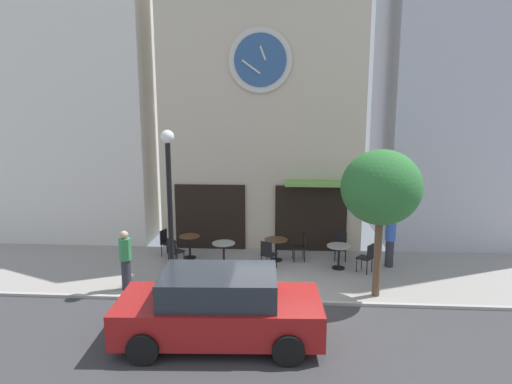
# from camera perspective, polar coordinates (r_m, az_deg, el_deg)

# --- Properties ---
(ground_plane) EXTENTS (27.32, 11.16, 0.13)m
(ground_plane) POSITION_cam_1_polar(r_m,az_deg,el_deg) (10.75, 2.98, -16.76)
(ground_plane) COLOR gray
(clock_building) EXTENTS (7.04, 3.23, 12.05)m
(clock_building) POSITION_cam_1_polar(r_m,az_deg,el_deg) (16.16, 0.79, 15.32)
(clock_building) COLOR beige
(clock_building) RESTS_ON ground_plane
(neighbor_building_left) EXTENTS (6.44, 4.72, 11.67)m
(neighbor_building_left) POSITION_cam_1_polar(r_m,az_deg,el_deg) (19.30, -21.89, 12.71)
(neighbor_building_left) COLOR silver
(neighbor_building_left) RESTS_ON ground_plane
(neighbor_building_right) EXTENTS (6.58, 4.42, 14.32)m
(neighbor_building_right) POSITION_cam_1_polar(r_m,az_deg,el_deg) (18.75, 26.55, 16.51)
(neighbor_building_right) COLOR #B2B2BC
(neighbor_building_right) RESTS_ON ground_plane
(street_lamp) EXTENTS (0.36, 0.36, 4.36)m
(street_lamp) POSITION_cam_1_polar(r_m,az_deg,el_deg) (12.34, -10.96, -2.18)
(street_lamp) COLOR black
(street_lamp) RESTS_ON ground_plane
(street_tree) EXTENTS (2.05, 1.85, 3.91)m
(street_tree) POSITION_cam_1_polar(r_m,az_deg,el_deg) (11.79, 15.75, 0.48)
(street_tree) COLOR brown
(street_tree) RESTS_ON ground_plane
(cafe_table_near_curb) EXTENTS (0.68, 0.68, 0.77)m
(cafe_table_near_curb) POSITION_cam_1_polar(r_m,az_deg,el_deg) (14.99, -8.50, -6.44)
(cafe_table_near_curb) COLOR black
(cafe_table_near_curb) RESTS_ON ground_plane
(cafe_table_near_door) EXTENTS (0.72, 0.72, 0.74)m
(cafe_table_near_door) POSITION_cam_1_polar(r_m,az_deg,el_deg) (14.21, -4.17, -7.32)
(cafe_table_near_door) COLOR black
(cafe_table_near_door) RESTS_ON ground_plane
(cafe_table_center_right) EXTENTS (0.75, 0.75, 0.72)m
(cafe_table_center_right) POSITION_cam_1_polar(r_m,az_deg,el_deg) (14.61, 2.59, -6.80)
(cafe_table_center_right) COLOR black
(cafe_table_center_right) RESTS_ON ground_plane
(cafe_table_center) EXTENTS (0.75, 0.75, 0.74)m
(cafe_table_center) POSITION_cam_1_polar(r_m,az_deg,el_deg) (14.13, 10.57, -7.54)
(cafe_table_center) COLOR black
(cafe_table_center) RESTS_ON ground_plane
(cafe_chair_right_end) EXTENTS (0.50, 0.50, 0.90)m
(cafe_chair_right_end) POSITION_cam_1_polar(r_m,az_deg,el_deg) (15.34, -11.45, -6.14)
(cafe_chair_right_end) COLOR black
(cafe_chair_right_end) RESTS_ON ground_plane
(cafe_chair_facing_street) EXTENTS (0.44, 0.44, 0.90)m
(cafe_chair_facing_street) POSITION_cam_1_polar(r_m,az_deg,el_deg) (14.65, 5.83, -6.79)
(cafe_chair_facing_street) COLOR black
(cafe_chair_facing_street) RESTS_ON ground_plane
(cafe_chair_left_end) EXTENTS (0.56, 0.56, 0.90)m
(cafe_chair_left_end) POSITION_cam_1_polar(r_m,az_deg,el_deg) (13.97, 14.07, -7.95)
(cafe_chair_left_end) COLOR black
(cafe_chair_left_end) RESTS_ON ground_plane
(cafe_chair_by_entrance) EXTENTS (0.56, 0.56, 0.90)m
(cafe_chair_by_entrance) POSITION_cam_1_polar(r_m,az_deg,el_deg) (14.36, -10.46, -7.29)
(cafe_chair_by_entrance) COLOR black
(cafe_chair_by_entrance) RESTS_ON ground_plane
(cafe_chair_near_lamp) EXTENTS (0.45, 0.45, 0.90)m
(cafe_chair_near_lamp) POSITION_cam_1_polar(r_m,az_deg,el_deg) (14.94, 10.79, -6.57)
(cafe_chair_near_lamp) COLOR black
(cafe_chair_near_lamp) RESTS_ON ground_plane
(cafe_chair_outer) EXTENTS (0.54, 0.54, 0.90)m
(cafe_chair_outer) POSITION_cam_1_polar(r_m,az_deg,el_deg) (13.85, 1.52, -7.79)
(cafe_chair_outer) COLOR black
(cafe_chair_outer) RESTS_ON ground_plane
(pedestrian_blue) EXTENTS (0.45, 0.45, 1.67)m
(pedestrian_blue) POSITION_cam_1_polar(r_m,az_deg,el_deg) (14.59, 16.82, -5.92)
(pedestrian_blue) COLOR #2D2D38
(pedestrian_blue) RESTS_ON ground_plane
(pedestrian_green) EXTENTS (0.39, 0.39, 1.67)m
(pedestrian_green) POSITION_cam_1_polar(r_m,az_deg,el_deg) (12.78, -16.39, -8.29)
(pedestrian_green) COLOR #2D2D38
(pedestrian_green) RESTS_ON ground_plane
(parked_car_red) EXTENTS (4.39, 2.20, 1.55)m
(parked_car_red) POSITION_cam_1_polar(r_m,az_deg,el_deg) (9.79, -4.71, -14.56)
(parked_car_red) COLOR maroon
(parked_car_red) RESTS_ON ground_plane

